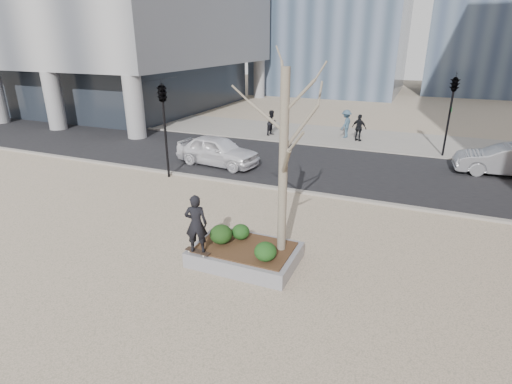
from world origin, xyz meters
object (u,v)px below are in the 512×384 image
at_px(planter, 245,255).
at_px(police_car, 218,151).
at_px(skateboarder, 196,224).
at_px(skateboard, 198,252).

relative_size(planter, police_car, 0.68).
distance_m(skateboarder, police_car, 9.93).
bearing_deg(planter, skateboarder, -143.57).
height_order(skateboarder, police_car, skateboarder).
bearing_deg(police_car, planter, -140.45).
distance_m(planter, police_car, 9.74).
relative_size(planter, skateboard, 3.85).
distance_m(skateboard, skateboarder, 0.88).
bearing_deg(skateboard, police_car, 122.41).
bearing_deg(police_car, skateboarder, -148.36).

